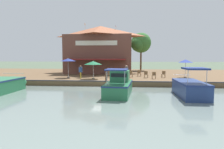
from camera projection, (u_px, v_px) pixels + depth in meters
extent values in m
plane|color=#4C5B47|center=(104.00, 87.00, 21.60)|extent=(220.00, 220.00, 0.00)
cube|color=brown|center=(113.00, 75.00, 32.49)|extent=(22.00, 56.00, 0.60)
cube|color=#2D2D33|center=(104.00, 81.00, 21.64)|extent=(0.20, 50.40, 0.10)
cube|color=brown|center=(101.00, 55.00, 34.64)|extent=(8.79, 10.62, 6.14)
pyramid|color=#9E5638|center=(100.00, 31.00, 34.29)|extent=(9.23, 11.15, 1.80)
cube|color=maroon|center=(95.00, 59.00, 29.46)|extent=(1.80, 9.02, 0.16)
cube|color=silver|center=(96.00, 43.00, 30.10)|extent=(0.08, 6.37, 0.70)
cylinder|color=silver|center=(116.00, 31.00, 34.05)|extent=(0.06, 0.06, 1.89)
cube|color=#B23338|center=(116.00, 26.00, 33.80)|extent=(0.36, 0.03, 0.24)
cylinder|color=silver|center=(85.00, 30.00, 34.50)|extent=(0.06, 0.06, 2.29)
cube|color=orange|center=(85.00, 24.00, 34.24)|extent=(0.36, 0.03, 0.24)
cylinder|color=#B7B7B7|center=(185.00, 69.00, 25.92)|extent=(0.06, 0.06, 2.19)
cylinder|color=#2D2D33|center=(185.00, 77.00, 26.01)|extent=(0.36, 0.36, 0.06)
cone|color=navy|center=(186.00, 61.00, 25.83)|extent=(1.82, 1.82, 0.39)
cone|color=white|center=(186.00, 61.00, 25.82)|extent=(1.13, 1.13, 0.31)
sphere|color=white|center=(186.00, 60.00, 25.81)|extent=(0.08, 0.08, 0.08)
cylinder|color=#B7B7B7|center=(68.00, 68.00, 25.73)|extent=(0.06, 0.06, 2.36)
cylinder|color=#2D2D33|center=(68.00, 77.00, 25.83)|extent=(0.36, 0.36, 0.06)
cone|color=navy|center=(68.00, 60.00, 25.63)|extent=(1.97, 1.97, 0.36)
cone|color=yellow|center=(68.00, 60.00, 25.63)|extent=(1.22, 1.22, 0.29)
sphere|color=yellow|center=(68.00, 58.00, 25.62)|extent=(0.08, 0.08, 0.08)
cylinder|color=#B7B7B7|center=(93.00, 71.00, 24.36)|extent=(0.06, 0.06, 2.01)
cylinder|color=#2D2D33|center=(93.00, 78.00, 24.45)|extent=(0.36, 0.36, 0.06)
cone|color=#19663D|center=(93.00, 63.00, 24.28)|extent=(2.20, 2.20, 0.40)
cone|color=silver|center=(93.00, 63.00, 24.28)|extent=(1.36, 1.36, 0.32)
sphere|color=silver|center=(93.00, 61.00, 24.26)|extent=(0.08, 0.08, 0.08)
cube|color=brown|center=(155.00, 77.00, 23.96)|extent=(0.05, 0.05, 0.42)
cube|color=brown|center=(152.00, 77.00, 24.08)|extent=(0.05, 0.05, 0.42)
cube|color=brown|center=(156.00, 77.00, 24.34)|extent=(0.05, 0.05, 0.42)
cube|color=brown|center=(152.00, 77.00, 24.46)|extent=(0.05, 0.05, 0.42)
cube|color=brown|center=(154.00, 75.00, 24.20)|extent=(0.52, 0.52, 0.05)
cube|color=brown|center=(154.00, 73.00, 24.37)|extent=(0.13, 0.44, 0.40)
cube|color=brown|center=(110.00, 76.00, 25.34)|extent=(0.05, 0.05, 0.42)
cube|color=brown|center=(107.00, 76.00, 25.47)|extent=(0.05, 0.05, 0.42)
cube|color=brown|center=(111.00, 76.00, 25.71)|extent=(0.05, 0.05, 0.42)
cube|color=brown|center=(108.00, 76.00, 25.85)|extent=(0.05, 0.05, 0.42)
cube|color=brown|center=(109.00, 74.00, 25.57)|extent=(0.54, 0.54, 0.05)
cube|color=brown|center=(109.00, 73.00, 25.74)|extent=(0.15, 0.44, 0.40)
cube|color=brown|center=(141.00, 75.00, 27.31)|extent=(0.05, 0.05, 0.42)
cube|color=brown|center=(138.00, 75.00, 27.29)|extent=(0.05, 0.05, 0.42)
cube|color=brown|center=(140.00, 75.00, 27.71)|extent=(0.05, 0.05, 0.42)
cube|color=brown|center=(138.00, 75.00, 27.69)|extent=(0.05, 0.05, 0.42)
cube|color=brown|center=(139.00, 73.00, 27.48)|extent=(0.50, 0.50, 0.05)
cube|color=brown|center=(139.00, 71.00, 27.66)|extent=(0.10, 0.44, 0.40)
cube|color=brown|center=(148.00, 76.00, 25.17)|extent=(0.04, 0.04, 0.42)
cube|color=brown|center=(145.00, 76.00, 25.17)|extent=(0.04, 0.04, 0.42)
cube|color=brown|center=(147.00, 76.00, 25.57)|extent=(0.04, 0.04, 0.42)
cube|color=brown|center=(144.00, 76.00, 25.57)|extent=(0.04, 0.04, 0.42)
cube|color=brown|center=(146.00, 75.00, 25.35)|extent=(0.48, 0.48, 0.05)
cube|color=brown|center=(146.00, 73.00, 25.53)|extent=(0.08, 0.44, 0.40)
cube|color=brown|center=(165.00, 76.00, 25.49)|extent=(0.05, 0.05, 0.42)
cube|color=brown|center=(162.00, 76.00, 25.66)|extent=(0.05, 0.05, 0.42)
cube|color=brown|center=(165.00, 76.00, 25.85)|extent=(0.05, 0.05, 0.42)
cube|color=brown|center=(162.00, 76.00, 26.02)|extent=(0.05, 0.05, 0.42)
cube|color=brown|center=(163.00, 74.00, 25.74)|extent=(0.56, 0.56, 0.05)
cube|color=brown|center=(164.00, 72.00, 25.90)|extent=(0.19, 0.43, 0.40)
cube|color=brown|center=(133.00, 76.00, 26.05)|extent=(0.05, 0.05, 0.42)
cube|color=brown|center=(130.00, 76.00, 26.02)|extent=(0.05, 0.05, 0.42)
cube|color=brown|center=(132.00, 75.00, 26.44)|extent=(0.05, 0.05, 0.42)
cube|color=brown|center=(129.00, 75.00, 26.41)|extent=(0.05, 0.05, 0.42)
cube|color=brown|center=(131.00, 74.00, 26.21)|extent=(0.50, 0.50, 0.05)
cube|color=brown|center=(131.00, 72.00, 26.39)|extent=(0.11, 0.44, 0.40)
cylinder|color=gold|center=(81.00, 75.00, 24.89)|extent=(0.13, 0.13, 0.77)
cylinder|color=gold|center=(81.00, 75.00, 25.05)|extent=(0.13, 0.13, 0.77)
cylinder|color=#2D5193|center=(81.00, 70.00, 24.91)|extent=(0.45, 0.45, 0.61)
sphere|color=#9E7051|center=(81.00, 66.00, 24.87)|extent=(0.21, 0.21, 0.21)
cylinder|color=gold|center=(126.00, 75.00, 25.69)|extent=(0.13, 0.13, 0.78)
cylinder|color=gold|center=(126.00, 75.00, 25.85)|extent=(0.13, 0.13, 0.78)
cylinder|color=#4C4C56|center=(126.00, 69.00, 25.71)|extent=(0.46, 0.46, 0.62)
sphere|color=#DBB28E|center=(126.00, 66.00, 25.67)|extent=(0.21, 0.21, 0.21)
ellipsoid|color=#287047|center=(12.00, 82.00, 20.21)|extent=(2.68, 2.82, 1.22)
cylinder|color=silver|center=(13.00, 73.00, 20.44)|extent=(0.06, 2.36, 0.04)
cube|color=navy|center=(190.00, 89.00, 16.11)|extent=(4.69, 1.88, 1.24)
ellipsoid|color=navy|center=(182.00, 85.00, 18.43)|extent=(1.66, 1.79, 1.24)
cube|color=navy|center=(190.00, 82.00, 16.06)|extent=(4.75, 1.92, 0.10)
cube|color=navy|center=(195.00, 69.00, 14.86)|extent=(1.87, 1.60, 0.13)
cylinder|color=silver|center=(207.00, 77.00, 14.29)|extent=(0.05, 0.05, 1.10)
cylinder|color=silver|center=(188.00, 77.00, 14.41)|extent=(0.05, 0.05, 1.10)
cylinder|color=silver|center=(182.00, 75.00, 18.54)|extent=(0.04, 1.50, 0.04)
cube|color=#287047|center=(119.00, 89.00, 16.76)|extent=(4.85, 2.32, 1.08)
ellipsoid|color=#287047|center=(122.00, 85.00, 19.07)|extent=(1.81, 1.98, 1.08)
cube|color=navy|center=(119.00, 83.00, 16.72)|extent=(4.91, 2.37, 0.10)
cube|color=#337A51|center=(120.00, 76.00, 17.49)|extent=(1.75, 1.68, 0.94)
cube|color=black|center=(119.00, 75.00, 16.70)|extent=(0.17, 1.36, 0.33)
cube|color=navy|center=(117.00, 70.00, 15.53)|extent=(1.79, 1.78, 0.10)
cylinder|color=silver|center=(125.00, 78.00, 14.98)|extent=(0.05, 0.05, 1.14)
cylinder|color=silver|center=(107.00, 77.00, 15.21)|extent=(0.05, 0.05, 1.14)
cylinder|color=#473323|center=(106.00, 77.00, 21.84)|extent=(0.18, 0.18, 1.00)
cylinder|color=#2D2D33|center=(106.00, 72.00, 21.79)|extent=(0.22, 0.22, 0.04)
cylinder|color=brown|center=(141.00, 60.00, 39.76)|extent=(0.33, 0.33, 3.97)
sphere|color=#387033|center=(141.00, 43.00, 39.45)|extent=(3.94, 3.94, 3.94)
sphere|color=#387033|center=(138.00, 45.00, 38.75)|extent=(2.76, 2.76, 2.76)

